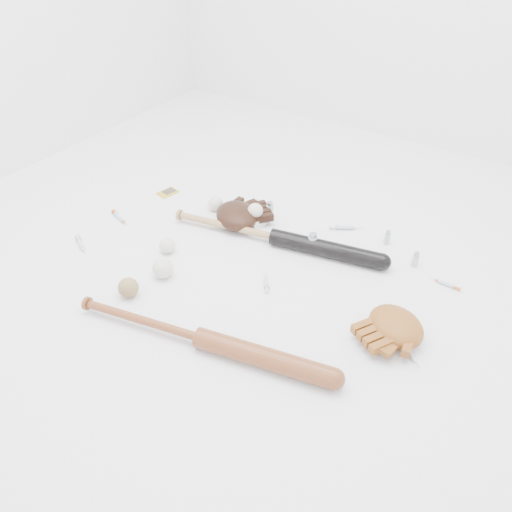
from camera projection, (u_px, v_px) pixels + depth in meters
The scene contains 21 objects.
bat_dark at pixel (274, 237), 2.14m from camera, with size 0.99×0.07×0.07m, color black, non-canonical shape.
bat_wood at pixel (200, 338), 1.68m from camera, with size 0.98×0.07×0.07m, color brown, non-canonical shape.
glove_dark at pixel (237, 215), 2.25m from camera, with size 0.26×0.26×0.10m, color black, non-canonical shape.
glove_tan at pixel (396, 326), 1.71m from camera, with size 0.25×0.25×0.09m, color brown, non-canonical shape.
trading_card at pixel (168, 193), 2.49m from camera, with size 0.07×0.09×0.01m, color #B99221.
pedestal at pixel (255, 221), 2.26m from camera, with size 0.07×0.07×0.04m, color white.
baseball_on_pedestal at pixel (255, 211), 2.23m from camera, with size 0.07×0.07×0.07m, color silver.
baseball_left at pixel (167, 246), 2.09m from camera, with size 0.07×0.07×0.07m, color silver.
baseball_upper at pixel (216, 204), 2.35m from camera, with size 0.07×0.07×0.07m, color silver.
baseball_mid at pixel (163, 268), 1.96m from camera, with size 0.08×0.08×0.08m, color silver.
baseball_aged at pixel (128, 288), 1.88m from camera, with size 0.08×0.08×0.08m, color olive.
syringe_0 at pixel (119, 218), 2.30m from camera, with size 0.15×0.03×0.02m, color #ADBCC6, non-canonical shape.
syringe_1 at pixel (266, 282), 1.95m from camera, with size 0.14×0.02×0.02m, color #ADBCC6, non-canonical shape.
syringe_2 at pixel (345, 228), 2.24m from camera, with size 0.17×0.03×0.02m, color #ADBCC6, non-canonical shape.
syringe_3 at pixel (409, 352), 1.67m from camera, with size 0.14×0.02×0.02m, color #ADBCC6, non-canonical shape.
syringe_4 at pixel (446, 284), 1.94m from camera, with size 0.13×0.02×0.02m, color #ADBCC6, non-canonical shape.
syringe_5 at pixel (81, 244), 2.14m from camera, with size 0.16×0.03×0.02m, color #ADBCC6, non-canonical shape.
vial_0 at pixel (387, 237), 2.14m from camera, with size 0.02×0.02×0.07m, color #AAB4BA.
vial_1 at pixel (415, 259), 2.02m from camera, with size 0.03×0.03×0.07m, color #AAB4BA.
vial_2 at pixel (270, 210), 2.29m from camera, with size 0.03×0.03×0.08m, color #AAB4BA.
vial_3 at pixel (312, 243), 2.09m from camera, with size 0.04×0.04×0.09m, color #AAB4BA.
Camera 1 is at (0.88, -1.31, 1.29)m, focal length 35.00 mm.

